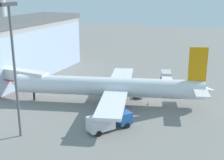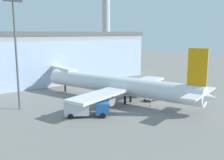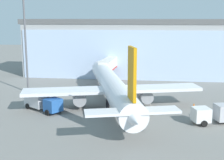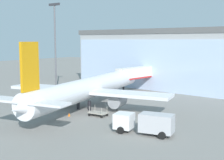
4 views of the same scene
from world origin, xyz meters
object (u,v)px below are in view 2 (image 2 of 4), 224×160
Objects in this scene: baggage_cart at (151,99)px; safety_cone_wingtip at (158,90)px; fuel_truck at (194,89)px; apron_light_mast at (16,46)px; control_tower at (106,13)px; jet_bridge at (61,72)px; airplane at (119,85)px; catering_truck at (85,108)px; safety_cone_nose at (150,105)px.

safety_cone_wingtip is (8.35, 4.77, -0.23)m from baggage_cart.
fuel_truck is at bearing -23.45° from baggage_cart.
safety_cone_wingtip is at bearing -13.09° from apron_light_mast.
fuel_truck is at bearing -116.68° from control_tower.
apron_light_mast reaches higher than safety_cone_wingtip.
control_tower is 89.40m from baggage_cart.
safety_cone_wingtip is (-39.90, -66.86, -23.29)m from control_tower.
airplane is at bearing -167.14° from jet_bridge.
fuel_truck is at bearing -75.36° from safety_cone_wingtip.
control_tower is 68.22× the size of safety_cone_wingtip.
safety_cone_wingtip is at bearing 46.95° from catering_truck.
apron_light_mast is 33.49m from safety_cone_wingtip.
safety_cone_wingtip is (-2.15, 8.25, -1.19)m from fuel_truck.
baggage_cart is at bearing -123.96° from control_tower.
control_tower is 93.54m from safety_cone_nose.
fuel_truck is 13.84× the size of safety_cone_wingtip.
apron_light_mast reaches higher than catering_truck.
apron_light_mast is 20.69m from airplane.
safety_cone_nose is at bearing -145.94° from baggage_cart.
fuel_truck is at bearing 28.45° from catering_truck.
apron_light_mast reaches higher than fuel_truck.
fuel_truck is (-37.75, -75.11, -22.10)m from control_tower.
airplane is (2.17, -19.01, -0.82)m from jet_bridge.
catering_truck reaches higher than safety_cone_wingtip.
catering_truck is 24.77m from safety_cone_wingtip.
apron_light_mast is 2.70× the size of catering_truck.
safety_cone_nose is at bearing -147.28° from safety_cone_wingtip.
apron_light_mast is (-70.65, -59.71, -12.12)m from control_tower.
fuel_truck is at bearing -25.07° from apron_light_mast.
fuel_truck is 2.60× the size of baggage_cart.
airplane is 13.89m from safety_cone_wingtip.
airplane reaches higher than safety_cone_nose.
safety_cone_nose is (18.99, -14.71, -11.17)m from apron_light_mast.
baggage_cart is 5.33× the size of safety_cone_wingtip.
fuel_truck is at bearing -139.53° from jet_bridge.
control_tower is 68.22× the size of safety_cone_nose.
jet_bridge is 0.34× the size of airplane.
baggage_cart reaches higher than safety_cone_nose.
apron_light_mast reaches higher than baggage_cart.
apron_light_mast is 16.54m from catering_truck.
airplane is 7.04m from baggage_cart.
control_tower is 93.30m from apron_light_mast.
fuel_truck is (15.67, -7.34, -1.84)m from airplane.
catering_truck is (-10.83, -3.48, -1.84)m from airplane.
apron_light_mast reaches higher than jet_bridge.
airplane is at bearing -176.15° from safety_cone_wingtip.
apron_light_mast is 6.61× the size of baggage_cart.
control_tower reaches higher than catering_truck.
safety_cone_nose is at bearing -16.56° from fuel_truck.
catering_truck is (6.40, -11.54, -9.98)m from apron_light_mast.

